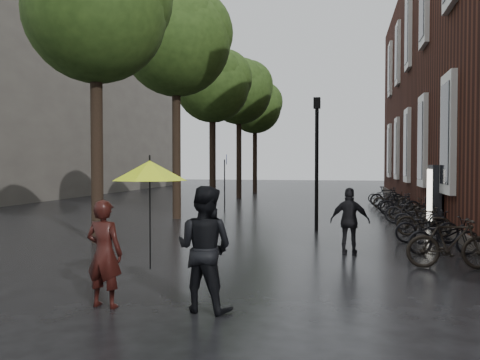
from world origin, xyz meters
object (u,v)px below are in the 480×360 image
(person_burgundy, at_px, (104,253))
(lamp_post, at_px, (317,150))
(pedestrian_walking, at_px, (350,221))
(ad_lightbox, at_px, (434,196))
(person_black, at_px, (205,248))
(parked_bicycles, at_px, (407,210))

(person_burgundy, height_order, lamp_post, lamp_post)
(pedestrian_walking, xyz_separation_m, ad_lightbox, (2.77, 5.57, 0.26))
(person_black, xyz_separation_m, pedestrian_walking, (2.09, 5.02, -0.12))
(person_burgundy, height_order, ad_lightbox, ad_lightbox)
(parked_bicycles, xyz_separation_m, ad_lightbox, (0.69, -1.38, 0.59))
(lamp_post, bearing_deg, ad_lightbox, 20.48)
(person_burgundy, xyz_separation_m, lamp_post, (2.60, 9.31, 1.75))
(person_black, relative_size, parked_bicycles, 0.10)
(pedestrian_walking, height_order, lamp_post, lamp_post)
(ad_lightbox, bearing_deg, person_black, -112.15)
(person_black, height_order, parked_bicycles, person_black)
(person_burgundy, distance_m, person_black, 1.51)
(ad_lightbox, distance_m, lamp_post, 4.28)
(parked_bicycles, height_order, ad_lightbox, ad_lightbox)
(person_burgundy, relative_size, parked_bicycles, 0.09)
(person_black, relative_size, ad_lightbox, 0.87)
(person_black, bearing_deg, person_burgundy, 16.81)
(ad_lightbox, bearing_deg, pedestrian_walking, -113.91)
(ad_lightbox, relative_size, lamp_post, 0.49)
(person_black, height_order, lamp_post, lamp_post)
(person_burgundy, bearing_deg, lamp_post, -99.11)
(parked_bicycles, distance_m, lamp_post, 4.64)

